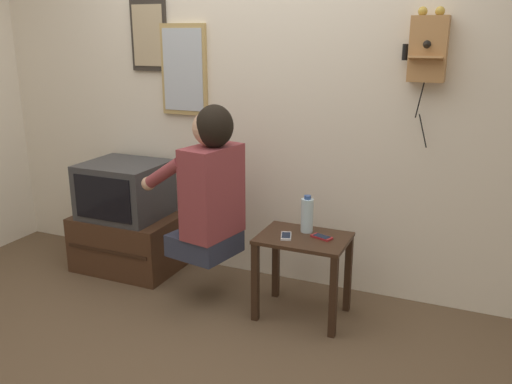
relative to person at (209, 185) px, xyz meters
name	(u,v)px	position (x,y,z in m)	size (l,w,h in m)	color
ground_plane	(194,339)	(0.12, -0.45, -0.78)	(14.00, 14.00, 0.00)	brown
wall_back	(263,95)	(0.12, 0.54, 0.50)	(6.80, 0.05, 2.55)	silver
side_table	(303,255)	(0.59, 0.06, -0.38)	(0.53, 0.39, 0.51)	#382316
person	(209,185)	(0.00, 0.00, 0.00)	(0.60, 0.49, 0.95)	#2D3347
tv_stand	(128,242)	(-0.80, 0.21, -0.58)	(0.73, 0.49, 0.40)	#422819
television	(125,190)	(-0.81, 0.23, -0.18)	(0.55, 0.49, 0.39)	#38383A
wall_phone_antique	(428,48)	(1.16, 0.46, 0.81)	(0.24, 0.19, 0.78)	#AD7A47
framed_picture	(149,36)	(-0.72, 0.50, 0.87)	(0.28, 0.03, 0.48)	#2D2823
wall_mirror	(184,70)	(-0.45, 0.50, 0.65)	(0.35, 0.04, 0.61)	tan
cell_phone_held	(286,236)	(0.50, 0.01, -0.26)	(0.10, 0.14, 0.01)	silver
cell_phone_spare	(322,237)	(0.70, 0.08, -0.26)	(0.14, 0.10, 0.01)	maroon
water_bottle	(307,215)	(0.58, 0.14, -0.16)	(0.07, 0.07, 0.23)	silver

